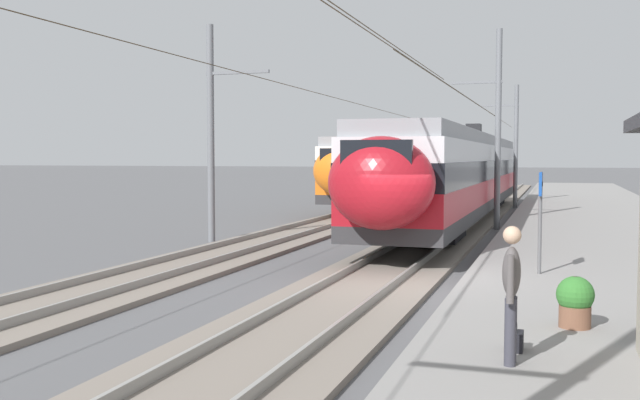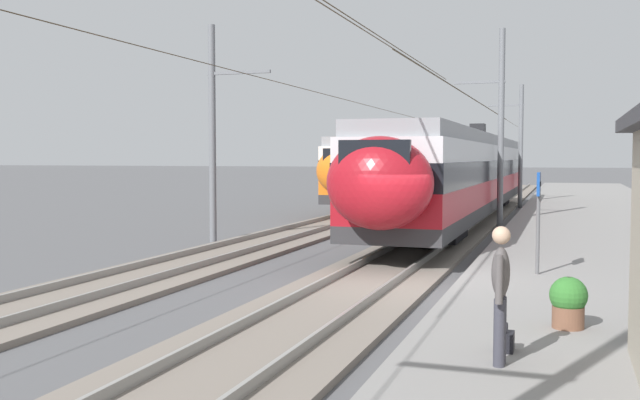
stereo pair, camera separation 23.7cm
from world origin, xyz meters
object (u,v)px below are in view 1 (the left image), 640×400
passenger_walking (511,287)px  handbag_beside_passenger (516,341)px  catenary_mast_east (513,142)px  platform_sign (540,199)px  train_far_track (403,168)px  potted_plant_platform_edge (575,300)px  catenary_mast_mid (495,126)px  train_near_platform (460,173)px  catenary_mast_far_side (215,128)px

passenger_walking → handbag_beside_passenger: passenger_walking is taller
catenary_mast_east → platform_sign: 26.64m
train_far_track → potted_plant_platform_edge: bearing=-164.1°
passenger_walking → catenary_mast_mid: bearing=5.3°
potted_plant_platform_edge → platform_sign: bearing=7.1°
catenary_mast_east → handbag_beside_passenger: bearing=-176.6°
train_near_platform → passenger_walking: train_near_platform is taller
catenary_mast_mid → platform_sign: size_ratio=22.42×
passenger_walking → handbag_beside_passenger: bearing=-2.9°
handbag_beside_passenger → platform_sign: bearing=-1.2°
train_near_platform → potted_plant_platform_edge: (-20.33, -4.28, -1.44)m
catenary_mast_mid → passenger_walking: bearing=-174.7°
catenary_mast_mid → catenary_mast_far_side: catenary_mast_mid is taller
train_near_platform → handbag_beside_passenger: (-21.93, -3.52, -1.73)m
catenary_mast_mid → potted_plant_platform_edge: (-18.39, -2.69, -3.36)m
platform_sign → handbag_beside_passenger: bearing=178.8°
platform_sign → handbag_beside_passenger: platform_sign is taller
catenary_mast_mid → handbag_beside_passenger: (-19.99, -1.94, -3.65)m
train_far_track → platform_sign: (-28.33, -8.85, -0.24)m
catenary_mast_mid → potted_plant_platform_edge: size_ratio=64.49×
potted_plant_platform_edge → catenary_mast_mid: bearing=8.3°
catenary_mast_east → catenary_mast_mid: bearing=-179.9°
catenary_mast_far_side → potted_plant_platform_edge: size_ratio=64.49×
catenary_mast_mid → passenger_walking: (-20.65, -1.90, -2.84)m
catenary_mast_mid → potted_plant_platform_edge: 18.89m
platform_sign → catenary_mast_mid: bearing=8.8°
catenary_mast_mid → catenary_mast_far_side: bearing=131.1°
platform_sign → passenger_walking: platform_sign is taller
potted_plant_platform_edge → catenary_mast_east: bearing=4.9°
potted_plant_platform_edge → train_near_platform: bearing=11.9°
train_far_track → handbag_beside_passenger: (-34.91, -8.72, -1.72)m
train_far_track → handbag_beside_passenger: size_ratio=74.75×
train_near_platform → catenary_mast_far_side: bearing=143.4°
catenary_mast_far_side → passenger_walking: catenary_mast_far_side is taller
catenary_mast_far_side → passenger_walking: (-13.16, -10.50, -2.56)m
passenger_walking → potted_plant_platform_edge: 2.45m
passenger_walking → handbag_beside_passenger: 1.05m
train_far_track → catenary_mast_mid: size_ratio=0.57×
train_near_platform → catenary_mast_mid: size_ratio=0.63×
handbag_beside_passenger → potted_plant_platform_edge: 1.79m
train_far_track → platform_sign: size_ratio=12.87×
catenary_mast_mid → passenger_walking: catenary_mast_mid is taller
train_near_platform → passenger_walking: size_ratio=18.37×
catenary_mast_far_side → potted_plant_platform_edge: catenary_mast_far_side is taller
train_far_track → catenary_mast_far_side: (-22.42, 1.82, 1.65)m
platform_sign → passenger_walking: size_ratio=1.30×
platform_sign → potted_plant_platform_edge: (-4.98, -0.62, -1.20)m
train_near_platform → platform_sign: 15.78m
train_far_track → catenary_mast_far_side: bearing=175.4°
train_near_platform → catenary_mast_east: 11.37m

